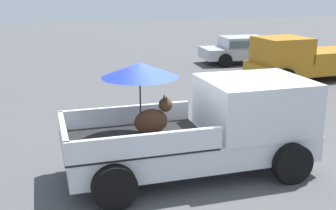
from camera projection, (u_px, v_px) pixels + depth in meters
ground_plane at (190, 173)px, 8.78m from camera, size 80.00×80.00×0.00m
pickup_truck_main at (210, 125)px, 8.64m from camera, size 5.07×2.28×2.34m
pickup_truck_red at (302, 59)px, 17.13m from camera, size 4.90×2.40×1.80m
parked_sedan_near at (244, 48)px, 21.07m from camera, size 4.38×2.14×1.33m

